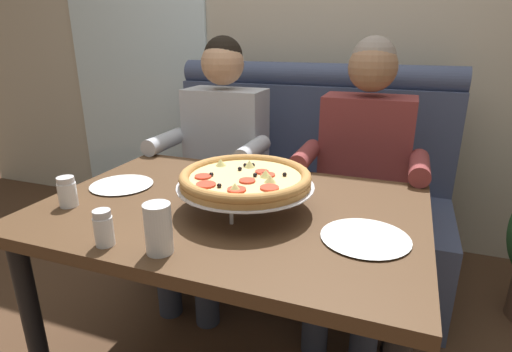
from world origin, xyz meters
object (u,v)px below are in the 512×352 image
booth_bench (298,202)px  drinking_glass (159,231)px  diner_left (218,154)px  pizza (245,179)px  diner_right (362,170)px  plate_near_right (122,183)px  shaker_parmesan (104,230)px  dining_table (231,230)px  shaker_pepper_flakes (68,194)px  plate_near_left (365,236)px

booth_bench → drinking_glass: size_ratio=11.64×
diner_left → pizza: (0.41, -0.65, 0.14)m
booth_bench → diner_right: 0.54m
plate_near_right → drinking_glass: bearing=-42.2°
diner_right → shaker_parmesan: size_ratio=12.70×
dining_table → shaker_pepper_flakes: size_ratio=12.44×
diner_right → pizza: bearing=-114.4°
diner_left → pizza: diner_left is taller
diner_left → pizza: size_ratio=2.92×
diner_left → shaker_parmesan: 1.01m
booth_bench → diner_left: size_ratio=1.23×
shaker_pepper_flakes → drinking_glass: drinking_glass is taller
dining_table → diner_left: diner_left is taller
drinking_glass → diner_right: bearing=67.8°
dining_table → shaker_parmesan: bearing=-119.8°
diner_left → shaker_parmesan: bearing=-81.7°
dining_table → plate_near_left: bearing=-11.0°
booth_bench → shaker_pepper_flakes: booth_bench is taller
pizza → shaker_parmesan: size_ratio=4.34×
diner_right → shaker_pepper_flakes: diner_right is taller
diner_right → plate_near_left: diner_right is taller
dining_table → diner_left: 0.73m
booth_bench → diner_left: 0.54m
booth_bench → plate_near_right: 1.05m
shaker_pepper_flakes → plate_near_left: shaker_pepper_flakes is taller
diner_right → drinking_glass: 1.06m
shaker_pepper_flakes → shaker_parmesan: bearing=-30.7°
shaker_parmesan → shaker_pepper_flakes: 0.34m
shaker_parmesan → shaker_pepper_flakes: same height
diner_left → diner_right: (0.71, 0.00, 0.00)m
plate_near_left → shaker_pepper_flakes: bearing=-173.7°
plate_near_left → drinking_glass: bearing=-152.3°
diner_right → shaker_pepper_flakes: (-0.85, -0.82, 0.07)m
diner_left → shaker_pepper_flakes: bearing=-100.0°
diner_left → shaker_parmesan: diner_left is taller
diner_left → drinking_glass: diner_left is taller
booth_bench → dining_table: (0.00, -0.90, 0.25)m
plate_near_left → plate_near_right: (-0.90, 0.11, 0.00)m
booth_bench → shaker_parmesan: bearing=-99.3°
booth_bench → pizza: 1.02m
plate_near_left → plate_near_right: bearing=172.9°
diner_right → plate_near_right: diner_right is taller
shaker_pepper_flakes → pizza: bearing=17.6°
pizza → drinking_glass: pizza is taller
diner_left → plate_near_left: 1.08m
shaker_pepper_flakes → plate_near_right: 0.22m
booth_bench → diner_left: (-0.35, -0.27, 0.31)m
dining_table → drinking_glass: size_ratio=9.24×
drinking_glass → pizza: bearing=72.2°
dining_table → drinking_glass: drinking_glass is taller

